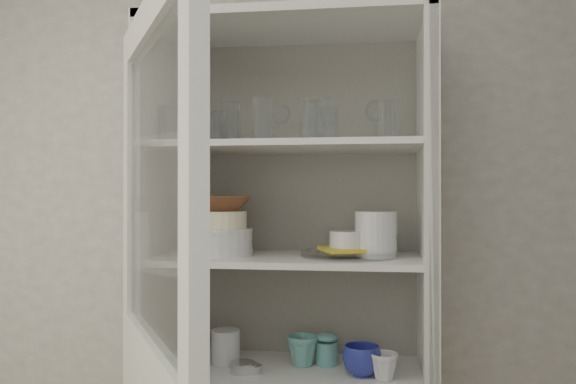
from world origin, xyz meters
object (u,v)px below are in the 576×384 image
Objects in this scene: white_canister at (226,347)px; goblet_2 at (328,126)px; grey_bowl_stack at (376,234)px; mug_teal at (303,351)px; goblet_1 at (281,123)px; plate_stack_front at (219,242)px; goblet_3 at (376,121)px; measuring_cups at (242,367)px; pantry_cabinet at (290,340)px; yellow_trivet at (348,249)px; teal_jar at (327,351)px; goblet_0 at (187,124)px; white_ramekin at (348,239)px; cream_bowl at (219,220)px; mug_blue at (362,360)px; mug_white at (384,366)px; terracotta_bowl at (219,203)px; glass_platter at (348,254)px; plate_stack_back at (219,243)px.

goblet_2 is at bearing 13.63° from white_canister.
grey_bowl_stack reaches higher than mug_teal.
goblet_1 reaches higher than plate_stack_front.
goblet_3 is at bearing 14.95° from plate_stack_front.
white_canister reaches higher than measuring_cups.
yellow_trivet is at bearing -16.91° from pantry_cabinet.
teal_jar reaches higher than measuring_cups.
pantry_cabinet is 11.93× the size of goblet_1.
goblet_0 is 1.00× the size of goblet_3.
pantry_cabinet is 0.44m from white_ramekin.
cream_bowl is 2.00× the size of teal_jar.
plate_stack_front reaches higher than mug_blue.
teal_jar is 0.31m from measuring_cups.
pantry_cabinet reaches higher than goblet_3.
grey_bowl_stack reaches higher than yellow_trivet.
white_ramekin is at bearing -32.17° from teal_jar.
white_canister is at bearing -30.46° from goblet_0.
goblet_1 is (-0.04, 0.03, 0.81)m from pantry_cabinet.
plate_stack_front is 0.71m from mug_white.
yellow_trivet is 0.55m from measuring_cups.
plate_stack_front is 0.56m from grey_bowl_stack.
mug_blue is at bearing -7.63° from white_canister.
pantry_cabinet reaches higher than terracotta_bowl.
teal_jar is (0.14, -0.02, -0.03)m from pantry_cabinet.
measuring_cups is (-0.41, -0.02, -0.03)m from mug_blue.
glass_platter is 2.61× the size of mug_blue.
plate_stack_back is 0.81× the size of terracotta_bowl.
glass_platter is at bearing 4.16° from plate_stack_front.
mug_blue is at bearing 2.87° from measuring_cups.
white_ramekin is at bearing 4.16° from cream_bowl.
mug_blue is at bearing -39.23° from mug_teal.
plate_stack_front is 1.05× the size of terracotta_bowl.
yellow_trivet is at bearing 107.14° from mug_blue.
mug_teal reaches higher than mug_white.
goblet_1 is at bearing 160.20° from glass_platter.
mug_teal is (-0.09, -0.07, -0.82)m from goblet_2.
measuring_cups is at bearing -24.93° from cream_bowl.
measuring_cups is at bearing -157.33° from goblet_3.
goblet_2 is 0.61m from plate_stack_back.
goblet_3 is 1.04× the size of yellow_trivet.
white_ramekin is 0.44m from mug_teal.
plate_stack_back is at bearing 152.56° from mug_teal.
goblet_3 is 1.64× the size of mug_teal.
teal_jar is at bearing -6.69° from goblet_0.
plate_stack_back reaches higher than white_canister.
goblet_3 is at bearing 11.12° from white_canister.
goblet_0 is 1.09m from mug_blue.
white_canister is (0.01, 0.04, -0.53)m from terracotta_bowl.
plate_stack_back is at bearing 105.56° from plate_stack_front.
glass_platter is at bearing 0.00° from white_ramekin.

